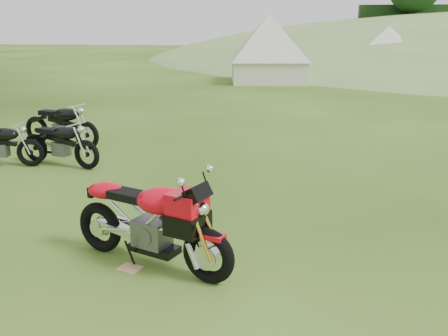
% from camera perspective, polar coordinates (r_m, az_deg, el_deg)
% --- Properties ---
extents(ground, '(120.00, 120.00, 0.00)m').
position_cam_1_polar(ground, '(6.67, -0.66, -8.64)').
color(ground, '#27490F').
rests_on(ground, ground).
extents(sport_motorcycle, '(2.19, 1.30, 1.29)m').
position_cam_1_polar(sport_motorcycle, '(5.92, -8.49, -5.36)').
color(sport_motorcycle, red).
rests_on(sport_motorcycle, ground).
extents(plywood_board, '(0.31, 0.28, 0.02)m').
position_cam_1_polar(plywood_board, '(6.13, -10.71, -11.20)').
color(plywood_board, tan).
rests_on(plywood_board, ground).
extents(vintage_moto_c, '(1.90, 0.93, 0.98)m').
position_cam_1_polar(vintage_moto_c, '(10.63, -18.26, 2.81)').
color(vintage_moto_c, black).
rests_on(vintage_moto_c, ground).
extents(vintage_moto_d, '(2.11, 1.01, 1.08)m').
position_cam_1_polar(vintage_moto_d, '(12.30, -18.18, 4.81)').
color(vintage_moto_d, black).
rests_on(vintage_moto_d, ground).
extents(tent_left, '(3.92, 3.92, 2.99)m').
position_cam_1_polar(tent_left, '(25.09, 5.07, 13.18)').
color(tent_left, beige).
rests_on(tent_left, ground).
extents(tent_mid, '(3.77, 3.77, 2.66)m').
position_cam_1_polar(tent_mid, '(29.38, 18.18, 12.57)').
color(tent_mid, white).
rests_on(tent_mid, ground).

